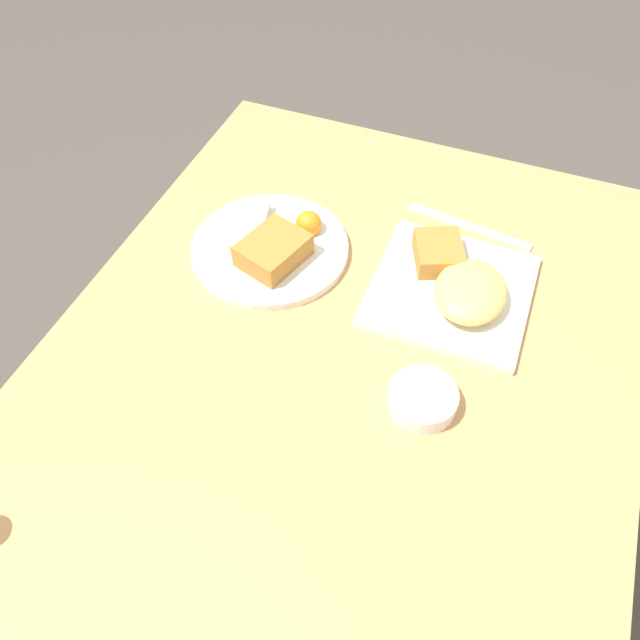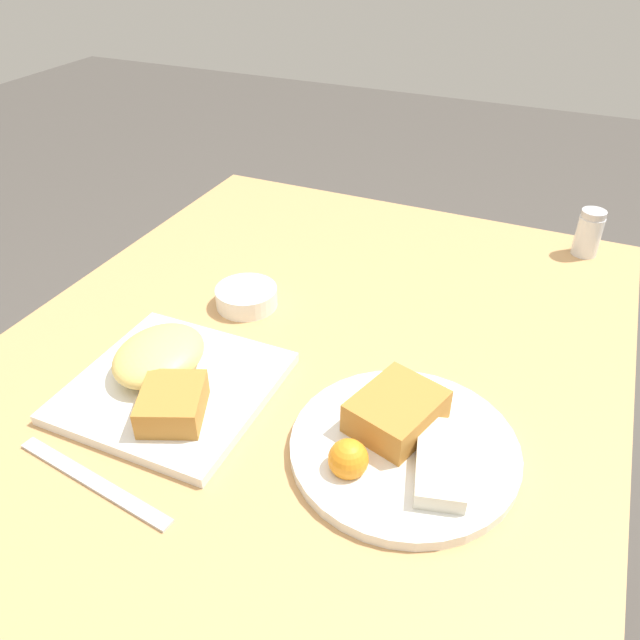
{
  "view_description": "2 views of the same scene",
  "coord_description": "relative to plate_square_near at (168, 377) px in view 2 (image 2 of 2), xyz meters",
  "views": [
    {
      "loc": [
        -0.53,
        -0.16,
        1.47
      ],
      "look_at": [
        -0.01,
        0.04,
        0.78
      ],
      "focal_mm": 35.0,
      "sensor_mm": 36.0,
      "label": 1
    },
    {
      "loc": [
        0.61,
        0.29,
        1.27
      ],
      "look_at": [
        -0.04,
        0.0,
        0.77
      ],
      "focal_mm": 35.0,
      "sensor_mm": 36.0,
      "label": 2
    }
  ],
  "objects": [
    {
      "name": "plate_square_near",
      "position": [
        0.0,
        0.0,
        0.0
      ],
      "size": [
        0.24,
        0.24,
        0.06
      ],
      "color": "white",
      "rests_on": "dining_table"
    },
    {
      "name": "sauce_ramekin",
      "position": [
        -0.21,
        -0.01,
        -0.01
      ],
      "size": [
        0.09,
        0.09,
        0.03
      ],
      "color": "white",
      "rests_on": "dining_table"
    },
    {
      "name": "butter_knife",
      "position": [
        0.16,
        0.01,
        -0.02
      ],
      "size": [
        0.05,
        0.22,
        0.0
      ],
      "rotation": [
        0.0,
        0.0,
        1.43
      ],
      "color": "silver",
      "rests_on": "dining_table"
    },
    {
      "name": "salt_shaker",
      "position": [
        -0.59,
        0.45,
        0.01
      ],
      "size": [
        0.04,
        0.04,
        0.08
      ],
      "color": "white",
      "rests_on": "dining_table"
    },
    {
      "name": "dining_table",
      "position": [
        -0.14,
        0.13,
        -0.11
      ],
      "size": [
        1.03,
        0.83,
        0.74
      ],
      "color": "tan",
      "rests_on": "ground_plane"
    },
    {
      "name": "ground_plane",
      "position": [
        -0.14,
        0.13,
        -0.76
      ],
      "size": [
        8.0,
        8.0,
        0.0
      ],
      "primitive_type": "plane",
      "color": "#4C4742"
    },
    {
      "name": "plate_oval_far",
      "position": [
        -0.02,
        0.3,
        -0.01
      ],
      "size": [
        0.26,
        0.26,
        0.05
      ],
      "color": "white",
      "rests_on": "dining_table"
    }
  ]
}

